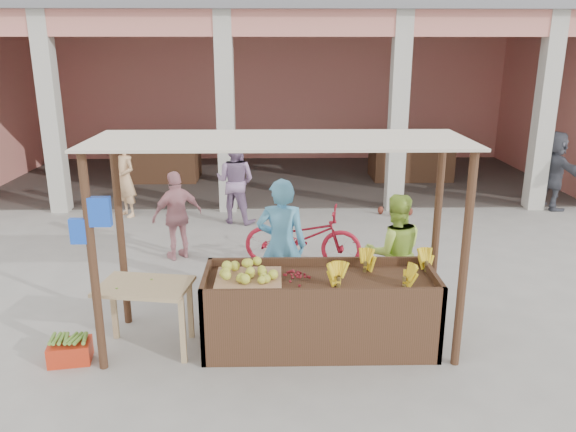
{
  "coord_description": "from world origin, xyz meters",
  "views": [
    {
      "loc": [
        0.02,
        -5.8,
        3.31
      ],
      "look_at": [
        0.17,
        1.2,
        1.2
      ],
      "focal_mm": 35.0,
      "sensor_mm": 36.0,
      "label": 1
    }
  ],
  "objects_px": {
    "side_table": "(145,296)",
    "vendor_green": "(394,250)",
    "vendor_blue": "(282,241)",
    "motorcycle": "(303,235)",
    "red_crate": "(70,352)",
    "fruit_stall": "(319,313)"
  },
  "relations": [
    {
      "from": "side_table",
      "to": "vendor_green",
      "type": "distance_m",
      "value": 3.14
    },
    {
      "from": "side_table",
      "to": "vendor_blue",
      "type": "distance_m",
      "value": 1.86
    },
    {
      "from": "motorcycle",
      "to": "vendor_blue",
      "type": "bearing_deg",
      "value": 177.26
    },
    {
      "from": "vendor_blue",
      "to": "motorcycle",
      "type": "xyz_separation_m",
      "value": [
        0.34,
        1.51,
        -0.44
      ]
    },
    {
      "from": "vendor_blue",
      "to": "motorcycle",
      "type": "relative_size",
      "value": 0.98
    },
    {
      "from": "vendor_blue",
      "to": "red_crate",
      "type": "bearing_deg",
      "value": 33.4
    },
    {
      "from": "side_table",
      "to": "motorcycle",
      "type": "bearing_deg",
      "value": 62.46
    },
    {
      "from": "vendor_blue",
      "to": "vendor_green",
      "type": "bearing_deg",
      "value": -175.92
    },
    {
      "from": "fruit_stall",
      "to": "red_crate",
      "type": "bearing_deg",
      "value": -173.48
    },
    {
      "from": "red_crate",
      "to": "motorcycle",
      "type": "relative_size",
      "value": 0.23
    },
    {
      "from": "fruit_stall",
      "to": "vendor_blue",
      "type": "bearing_deg",
      "value": 114.0
    },
    {
      "from": "fruit_stall",
      "to": "motorcycle",
      "type": "bearing_deg",
      "value": 91.85
    },
    {
      "from": "red_crate",
      "to": "vendor_green",
      "type": "relative_size",
      "value": 0.27
    },
    {
      "from": "red_crate",
      "to": "vendor_blue",
      "type": "height_order",
      "value": "vendor_blue"
    },
    {
      "from": "side_table",
      "to": "vendor_green",
      "type": "bearing_deg",
      "value": 27.47
    },
    {
      "from": "fruit_stall",
      "to": "vendor_blue",
      "type": "xyz_separation_m",
      "value": [
        -0.42,
        0.95,
        0.54
      ]
    },
    {
      "from": "fruit_stall",
      "to": "vendor_blue",
      "type": "distance_m",
      "value": 1.17
    },
    {
      "from": "fruit_stall",
      "to": "motorcycle",
      "type": "height_order",
      "value": "motorcycle"
    },
    {
      "from": "fruit_stall",
      "to": "motorcycle",
      "type": "xyz_separation_m",
      "value": [
        -0.08,
        2.45,
        0.1
      ]
    },
    {
      "from": "side_table",
      "to": "vendor_green",
      "type": "height_order",
      "value": "vendor_green"
    },
    {
      "from": "vendor_blue",
      "to": "vendor_green",
      "type": "distance_m",
      "value": 1.45
    },
    {
      "from": "side_table",
      "to": "red_crate",
      "type": "height_order",
      "value": "side_table"
    }
  ]
}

